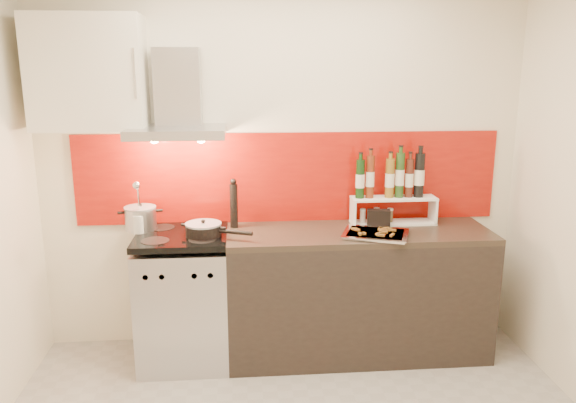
{
  "coord_description": "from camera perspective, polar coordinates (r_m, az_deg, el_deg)",
  "views": [
    {
      "loc": [
        -0.3,
        -2.52,
        2.0
      ],
      "look_at": [
        0.0,
        0.95,
        1.15
      ],
      "focal_mm": 35.0,
      "sensor_mm": 36.0,
      "label": 1
    }
  ],
  "objects": [
    {
      "name": "upper_cabinet",
      "position": [
        3.86,
        -19.64,
        12.2
      ],
      "size": [
        0.7,
        0.35,
        0.72
      ],
      "primitive_type": "cube",
      "color": "white",
      "rests_on": "back_wall"
    },
    {
      "name": "back_wall",
      "position": [
        3.99,
        -0.56,
        3.61
      ],
      "size": [
        3.4,
        0.02,
        2.6
      ],
      "primitive_type": "cube",
      "color": "silver",
      "rests_on": "ground"
    },
    {
      "name": "pepper_mill",
      "position": [
        3.88,
        -5.54,
        -0.25
      ],
      "size": [
        0.05,
        0.05,
        0.35
      ],
      "color": "black",
      "rests_on": "counter"
    },
    {
      "name": "utensil_jar",
      "position": [
        3.84,
        -14.94,
        -1.67
      ],
      "size": [
        0.08,
        0.12,
        0.37
      ],
      "color": "silver",
      "rests_on": "range_stove"
    },
    {
      "name": "caddy_box",
      "position": [
        3.94,
        9.19,
        -1.79
      ],
      "size": [
        0.17,
        0.09,
        0.13
      ],
      "primitive_type": "cube",
      "rotation": [
        0.0,
        0.0,
        -0.17
      ],
      "color": "black",
      "rests_on": "counter"
    },
    {
      "name": "range_hood",
      "position": [
        3.79,
        -11.15,
        9.57
      ],
      "size": [
        0.62,
        0.5,
        0.61
      ],
      "color": "#B7B7BA",
      "rests_on": "back_wall"
    },
    {
      "name": "step_shelf",
      "position": [
        4.01,
        10.59,
        1.14
      ],
      "size": [
        0.6,
        0.16,
        0.51
      ],
      "color": "white",
      "rests_on": "counter"
    },
    {
      "name": "saute_pan",
      "position": [
        3.71,
        -8.47,
        -2.82
      ],
      "size": [
        0.44,
        0.26,
        0.11
      ],
      "color": "black",
      "rests_on": "range_stove"
    },
    {
      "name": "counter",
      "position": [
        4.02,
        7.03,
        -9.09
      ],
      "size": [
        1.8,
        0.6,
        0.9
      ],
      "color": "black",
      "rests_on": "ground"
    },
    {
      "name": "baking_tray",
      "position": [
        3.75,
        8.91,
        -3.24
      ],
      "size": [
        0.5,
        0.45,
        0.03
      ],
      "color": "silver",
      "rests_on": "counter"
    },
    {
      "name": "backsplash",
      "position": [
        4.0,
        0.17,
        2.47
      ],
      "size": [
        3.0,
        0.02,
        0.64
      ],
      "primitive_type": "cube",
      "color": "maroon",
      "rests_on": "back_wall"
    },
    {
      "name": "range_stove",
      "position": [
        3.96,
        -10.49,
        -9.74
      ],
      "size": [
        0.6,
        0.6,
        0.91
      ],
      "color": "#B7B7BA",
      "rests_on": "ground"
    },
    {
      "name": "stock_pot",
      "position": [
        3.93,
        -14.74,
        -1.64
      ],
      "size": [
        0.22,
        0.22,
        0.19
      ],
      "color": "#B7B7BA",
      "rests_on": "range_stove"
    }
  ]
}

